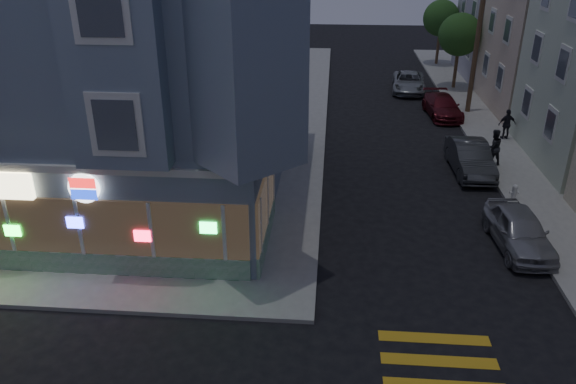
# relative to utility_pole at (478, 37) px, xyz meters

# --- Properties ---
(ground) EXTENTS (120.00, 120.00, 0.00)m
(ground) POSITION_rel_utility_pole_xyz_m (-12.00, -24.00, -4.80)
(ground) COLOR black
(ground) RESTS_ON ground
(sidewalk_nw) EXTENTS (33.00, 42.00, 0.15)m
(sidewalk_nw) POSITION_rel_utility_pole_xyz_m (-25.50, -1.00, -4.72)
(sidewalk_nw) COLOR gray
(sidewalk_nw) RESTS_ON ground
(corner_building) EXTENTS (14.60, 14.60, 11.40)m
(corner_building) POSITION_rel_utility_pole_xyz_m (-18.00, -13.02, 1.02)
(corner_building) COLOR slate
(corner_building) RESTS_ON sidewalk_nw
(row_house_d) EXTENTS (12.00, 8.60, 10.50)m
(row_house_d) POSITION_rel_utility_pole_xyz_m (7.50, 10.00, 0.60)
(row_house_d) COLOR gray
(row_house_d) RESTS_ON sidewalk_ne
(utility_pole) EXTENTS (2.20, 0.30, 9.00)m
(utility_pole) POSITION_rel_utility_pole_xyz_m (0.00, 0.00, 0.00)
(utility_pole) COLOR #4C3826
(utility_pole) RESTS_ON sidewalk_ne
(street_tree_near) EXTENTS (3.00, 3.00, 5.30)m
(street_tree_near) POSITION_rel_utility_pole_xyz_m (0.20, 6.00, -0.86)
(street_tree_near) COLOR #4C3826
(street_tree_near) RESTS_ON sidewalk_ne
(street_tree_far) EXTENTS (3.00, 3.00, 5.30)m
(street_tree_far) POSITION_rel_utility_pole_xyz_m (0.20, 14.00, -0.86)
(street_tree_far) COLOR #4C3826
(street_tree_far) RESTS_ON sidewalk_ne
(pedestrian_a) EXTENTS (1.01, 0.87, 1.81)m
(pedestrian_a) POSITION_rel_utility_pole_xyz_m (-0.70, -9.00, -3.74)
(pedestrian_a) COLOR black
(pedestrian_a) RESTS_ON sidewalk_ne
(pedestrian_b) EXTENTS (1.04, 0.59, 1.67)m
(pedestrian_b) POSITION_rel_utility_pole_xyz_m (1.00, -5.09, -3.81)
(pedestrian_b) COLOR black
(pedestrian_b) RESTS_ON sidewalk_ne
(parked_car_a) EXTENTS (1.97, 4.36, 1.45)m
(parked_car_a) POSITION_rel_utility_pole_xyz_m (-1.64, -16.86, -4.07)
(parked_car_a) COLOR #96979D
(parked_car_a) RESTS_ON ground
(parked_car_b) EXTENTS (1.73, 4.63, 1.51)m
(parked_car_b) POSITION_rel_utility_pole_xyz_m (-1.94, -9.77, -4.04)
(parked_car_b) COLOR #383B3E
(parked_car_b) RESTS_ON ground
(parked_car_c) EXTENTS (2.23, 4.67, 1.31)m
(parked_car_c) POSITION_rel_utility_pole_xyz_m (-1.76, -0.77, -4.14)
(parked_car_c) COLOR #5B141D
(parked_car_c) RESTS_ON ground
(parked_car_d) EXTENTS (2.68, 5.07, 1.36)m
(parked_car_d) POSITION_rel_utility_pole_xyz_m (-3.20, 5.10, -4.12)
(parked_car_d) COLOR #8F9598
(parked_car_d) RESTS_ON ground
(traffic_signal) EXTENTS (0.56, 0.55, 4.90)m
(traffic_signal) POSITION_rel_utility_pole_xyz_m (-12.48, -19.23, -1.34)
(traffic_signal) COLOR black
(traffic_signal) RESTS_ON sidewalk_nw
(fire_hydrant) EXTENTS (0.40, 0.23, 0.69)m
(fire_hydrant) POSITION_rel_utility_pole_xyz_m (-0.70, -12.98, -4.28)
(fire_hydrant) COLOR silver
(fire_hydrant) RESTS_ON sidewalk_ne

